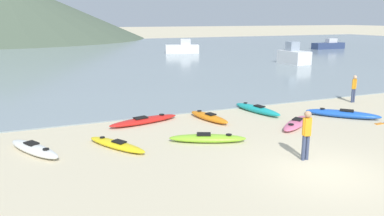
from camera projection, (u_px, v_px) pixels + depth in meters
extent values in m
plane|color=beige|center=(325.00, 172.00, 11.96)|extent=(400.00, 400.00, 0.00)
cube|color=gray|center=(99.00, 54.00, 51.04)|extent=(160.00, 70.00, 0.06)
ellipsoid|color=red|center=(144.00, 121.00, 17.43)|extent=(3.54, 1.41, 0.28)
cube|color=black|center=(141.00, 118.00, 17.29)|extent=(0.69, 0.50, 0.05)
cylinder|color=black|center=(162.00, 114.00, 17.92)|extent=(0.24, 0.24, 0.02)
ellipsoid|color=blue|center=(343.00, 114.00, 18.50)|extent=(2.95, 2.99, 0.35)
cube|color=black|center=(347.00, 110.00, 18.38)|extent=(0.71, 0.72, 0.05)
cylinder|color=black|center=(322.00, 108.00, 18.82)|extent=(0.24, 0.24, 0.02)
ellipsoid|color=#8CCC2D|center=(208.00, 138.00, 14.81)|extent=(3.06, 1.86, 0.30)
cube|color=black|center=(204.00, 134.00, 14.77)|extent=(0.65, 0.56, 0.05)
cylinder|color=black|center=(229.00, 135.00, 14.76)|extent=(0.24, 0.24, 0.02)
ellipsoid|color=yellow|center=(117.00, 145.00, 14.14)|extent=(1.98, 2.80, 0.26)
cube|color=black|center=(119.00, 142.00, 14.02)|extent=(0.54, 0.61, 0.05)
cylinder|color=black|center=(102.00, 137.00, 14.57)|extent=(0.20, 0.20, 0.02)
ellipsoid|color=orange|center=(209.00, 117.00, 17.98)|extent=(1.26, 2.71, 0.31)
cube|color=black|center=(211.00, 114.00, 17.83)|extent=(0.44, 0.54, 0.05)
cylinder|color=black|center=(199.00, 111.00, 18.50)|extent=(0.21, 0.21, 0.02)
ellipsoid|color=white|center=(34.00, 149.00, 13.58)|extent=(1.98, 2.88, 0.33)
cube|color=black|center=(31.00, 143.00, 13.62)|extent=(0.56, 0.63, 0.05)
cylinder|color=black|center=(46.00, 149.00, 13.05)|extent=(0.22, 0.22, 0.02)
ellipsoid|color=teal|center=(257.00, 109.00, 19.41)|extent=(1.26, 3.17, 0.36)
cube|color=black|center=(259.00, 106.00, 19.24)|extent=(0.43, 0.62, 0.05)
cylinder|color=black|center=(246.00, 103.00, 20.04)|extent=(0.20, 0.20, 0.02)
ellipsoid|color=#E5668C|center=(296.00, 123.00, 17.04)|extent=(2.80, 2.25, 0.26)
cube|color=black|center=(298.00, 119.00, 17.13)|extent=(0.65, 0.61, 0.05)
cylinder|color=black|center=(291.00, 124.00, 16.35)|extent=(0.24, 0.24, 0.02)
cylinder|color=#384260|center=(304.00, 148.00, 12.86)|extent=(0.13, 0.13, 0.88)
cylinder|color=#384260|center=(307.00, 147.00, 12.92)|extent=(0.13, 0.13, 0.88)
cube|color=orange|center=(307.00, 127.00, 12.71)|extent=(0.28, 0.25, 0.62)
cylinder|color=orange|center=(304.00, 127.00, 12.66)|extent=(0.09, 0.09, 0.59)
cylinder|color=orange|center=(310.00, 126.00, 12.76)|extent=(0.09, 0.09, 0.59)
sphere|color=#A37A5B|center=(308.00, 114.00, 12.61)|extent=(0.24, 0.24, 0.24)
cylinder|color=#384260|center=(352.00, 96.00, 21.71)|extent=(0.12, 0.12, 0.80)
cylinder|color=#384260|center=(354.00, 96.00, 21.76)|extent=(0.12, 0.12, 0.80)
cube|color=orange|center=(354.00, 84.00, 21.58)|extent=(0.29, 0.28, 0.57)
cylinder|color=orange|center=(353.00, 84.00, 21.53)|extent=(0.08, 0.08, 0.54)
cylinder|color=orange|center=(356.00, 84.00, 21.62)|extent=(0.08, 0.08, 0.54)
sphere|color=tan|center=(355.00, 77.00, 21.48)|extent=(0.22, 0.22, 0.22)
cube|color=white|center=(182.00, 49.00, 51.62)|extent=(4.82, 2.89, 1.15)
cube|color=silver|center=(185.00, 42.00, 51.43)|extent=(1.59, 1.32, 0.80)
cube|color=navy|center=(328.00, 46.00, 59.04)|extent=(5.51, 1.68, 0.94)
cube|color=silver|center=(331.00, 41.00, 59.07)|extent=(1.66, 0.97, 0.66)
cube|color=white|center=(294.00, 57.00, 39.60)|extent=(2.07, 3.43, 1.36)
cube|color=#8C99A8|center=(292.00, 46.00, 39.62)|extent=(1.19, 1.06, 0.95)
cube|color=orange|center=(379.00, 124.00, 17.36)|extent=(0.45, 0.20, 0.03)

